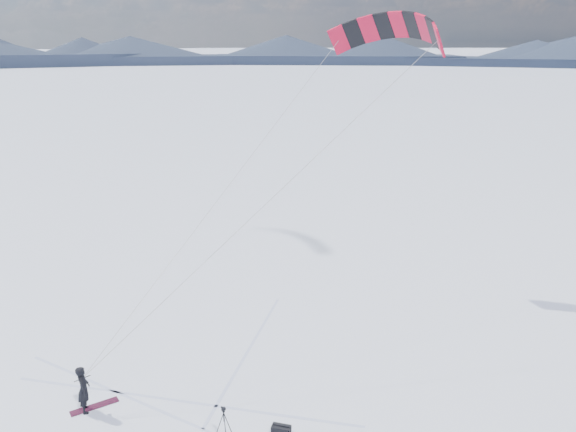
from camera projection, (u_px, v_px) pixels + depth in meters
horizon_hills at (170, 360)px, 15.77m from camera, size 704.84×706.81×8.13m
snowkiter at (86, 411)px, 18.65m from camera, size 0.56×0.70×1.66m
snowboard at (95, 406)px, 18.84m from camera, size 1.58×0.35×0.04m
tripod at (224, 419)px, 17.11m from camera, size 0.57×0.57×1.14m
gear_bag_b at (281, 429)px, 17.60m from camera, size 0.61×0.65×0.27m
power_kite at (391, 33)px, 25.39m from camera, size 16.82×6.14×11.83m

